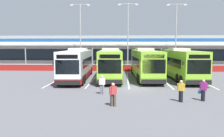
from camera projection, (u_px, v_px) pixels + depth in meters
name	position (u px, v px, depth m)	size (l,w,h in m)	color
ground_plane	(129.00, 88.00, 22.01)	(200.00, 200.00, 0.00)	#56565B
terminal_building	(126.00, 51.00, 48.44)	(70.00, 13.00, 6.00)	beige
red_barrier_wall	(127.00, 68.00, 36.36)	(60.00, 0.40, 1.10)	maroon
coach_bus_leftmost	(77.00, 65.00, 27.77)	(3.32, 12.25, 3.78)	silver
coach_bus_left_centre	(110.00, 64.00, 28.30)	(3.32, 12.25, 3.78)	#8CC633
coach_bus_centre	(145.00, 64.00, 28.41)	(3.32, 12.25, 3.78)	#8CC633
coach_bus_right_centre	(181.00, 64.00, 27.98)	(3.32, 12.25, 3.78)	#8CC633
bay_stripe_far_west	(61.00, 78.00, 28.39)	(0.14, 13.00, 0.01)	silver
bay_stripe_west	(94.00, 79.00, 28.18)	(0.14, 13.00, 0.01)	silver
bay_stripe_mid_west	(128.00, 79.00, 27.98)	(0.14, 13.00, 0.01)	silver
bay_stripe_centre	(162.00, 79.00, 27.77)	(0.14, 13.00, 0.01)	silver
bay_stripe_mid_east	(197.00, 79.00, 27.56)	(0.14, 13.00, 0.01)	silver
pedestrian_with_handbag	(203.00, 90.00, 16.91)	(0.59, 0.55, 1.62)	black
pedestrian_in_dark_coat	(181.00, 90.00, 16.57)	(0.52, 0.40, 1.62)	black
pedestrian_child	(102.00, 84.00, 19.16)	(0.54, 0.30, 1.62)	slate
pedestrian_near_bin	(113.00, 94.00, 15.39)	(0.51, 0.36, 1.62)	#4C4238
lamp_post_west	(80.00, 32.00, 37.96)	(3.24, 0.28, 11.00)	#9E9EA3
lamp_post_centre	(128.00, 32.00, 37.51)	(3.24, 0.28, 11.00)	#9E9EA3
lamp_post_east	(176.00, 32.00, 37.81)	(3.24, 0.28, 11.00)	#9E9EA3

